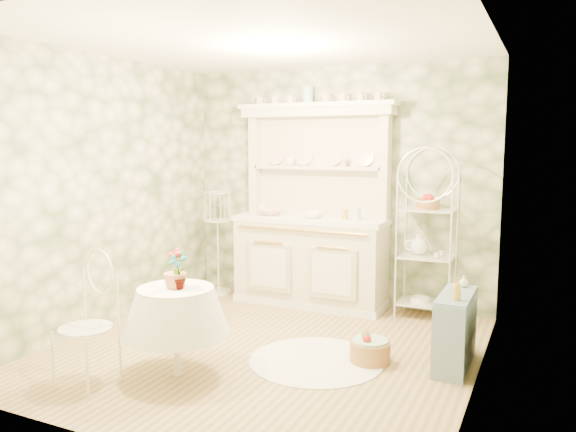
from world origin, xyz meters
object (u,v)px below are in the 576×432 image
at_px(round_table, 177,334).
at_px(floor_basket, 370,351).
at_px(bakers_rack, 427,229).
at_px(cafe_chair, 85,322).
at_px(birdcage_stand, 218,233).
at_px(side_shelf, 455,332).
at_px(kitchen_dresser, 311,205).

height_order(round_table, floor_basket, round_table).
xyz_separation_m(bakers_rack, round_table, (-1.46, -2.39, -0.61)).
bearing_deg(cafe_chair, birdcage_stand, 114.78).
xyz_separation_m(side_shelf, floor_basket, (-0.65, -0.22, -0.19)).
relative_size(side_shelf, round_table, 1.02).
height_order(kitchen_dresser, side_shelf, kitchen_dresser).
bearing_deg(kitchen_dresser, floor_basket, -50.80).
xyz_separation_m(kitchen_dresser, bakers_rack, (1.30, 0.07, -0.20)).
distance_m(side_shelf, floor_basket, 0.72).
bearing_deg(round_table, birdcage_stand, 114.70).
relative_size(kitchen_dresser, side_shelf, 3.35).
distance_m(side_shelf, birdcage_stand, 3.23).
bearing_deg(birdcage_stand, bakers_rack, 3.14).
distance_m(side_shelf, cafe_chair, 2.94).
bearing_deg(side_shelf, bakers_rack, 110.31).
xyz_separation_m(kitchen_dresser, round_table, (-0.16, -2.31, -0.81)).
distance_m(round_table, cafe_chair, 0.70).
relative_size(side_shelf, floor_basket, 2.22).
relative_size(kitchen_dresser, bakers_rack, 1.21).
height_order(kitchen_dresser, round_table, kitchen_dresser).
xyz_separation_m(cafe_chair, birdcage_stand, (-0.53, 2.69, 0.25)).
xyz_separation_m(bakers_rack, side_shelf, (0.50, -1.26, -0.65)).
relative_size(birdcage_stand, floor_basket, 4.90).
height_order(bakers_rack, birdcage_stand, bakers_rack).
distance_m(bakers_rack, birdcage_stand, 2.51).
xyz_separation_m(round_table, floor_basket, (1.31, 0.91, -0.24)).
bearing_deg(side_shelf, birdcage_stand, 158.05).
bearing_deg(kitchen_dresser, bakers_rack, 3.21).
bearing_deg(floor_basket, birdcage_stand, 150.23).
distance_m(kitchen_dresser, side_shelf, 2.32).
xyz_separation_m(cafe_chair, floor_basket, (1.82, 1.35, -0.40)).
height_order(cafe_chair, floor_basket, cafe_chair).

